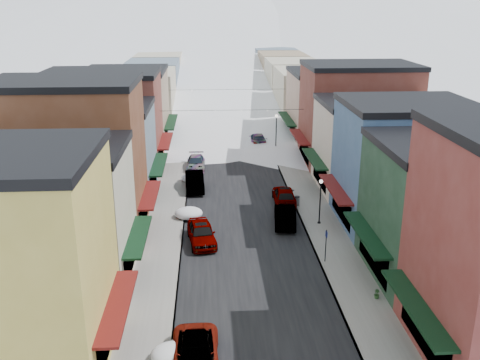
{
  "coord_description": "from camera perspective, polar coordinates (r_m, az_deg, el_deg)",
  "views": [
    {
      "loc": [
        -2.79,
        -20.18,
        17.97
      ],
      "look_at": [
        0.0,
        26.24,
        2.39
      ],
      "focal_mm": 40.0,
      "sensor_mm": 36.0,
      "label": 1
    }
  ],
  "objects": [
    {
      "name": "bldg_r_blue",
      "position": [
        45.97,
        17.06,
        1.63
      ],
      "size": [
        11.3,
        9.2,
        10.5
      ],
      "color": "#3E608D",
      "rests_on": "ground"
    },
    {
      "name": "car_silver_sedan",
      "position": [
        41.92,
        -4.13,
        -5.65
      ],
      "size": [
        2.64,
        5.15,
        1.68
      ],
      "primitive_type": "imported",
      "rotation": [
        0.0,
        0.0,
        0.14
      ],
      "color": "#96999E",
      "rests_on": "ground"
    },
    {
      "name": "car_lane_white",
      "position": [
        92.31,
        -0.58,
        7.8
      ],
      "size": [
        2.69,
        5.81,
        1.61
      ],
      "primitive_type": "imported",
      "rotation": [
        0.0,
        0.0,
        3.14
      ],
      "color": "white",
      "rests_on": "ground"
    },
    {
      "name": "car_black_sedan",
      "position": [
        70.56,
        1.87,
        4.39
      ],
      "size": [
        2.35,
        5.29,
        1.51
      ],
      "primitive_type": "imported",
      "rotation": [
        0.0,
        0.0,
        3.19
      ],
      "color": "black",
      "rests_on": "ground"
    },
    {
      "name": "snow_pile_far",
      "position": [
        56.0,
        -5.09,
        0.24
      ],
      "size": [
        2.32,
        2.63,
        0.98
      ],
      "color": "white",
      "rests_on": "ground"
    },
    {
      "name": "curb_left",
      "position": [
        82.19,
        -4.96,
        5.87
      ],
      "size": [
        0.1,
        160.0,
        0.15
      ],
      "primitive_type": "cube",
      "color": "slate",
      "rests_on": "ground"
    },
    {
      "name": "overhead_cables",
      "position": [
        68.76,
        -1.08,
        8.66
      ],
      "size": [
        16.4,
        15.04,
        0.04
      ],
      "color": "black",
      "rests_on": "ground"
    },
    {
      "name": "bldg_l_grayblue",
      "position": [
        52.04,
        -14.86,
        2.9
      ],
      "size": [
        11.3,
        9.2,
        9.0
      ],
      "color": "slate",
      "rests_on": "ground"
    },
    {
      "name": "snow_pile_near",
      "position": [
        29.62,
        -7.16,
        -17.88
      ],
      "size": [
        2.29,
        2.61,
        0.97
      ],
      "color": "white",
      "rests_on": "ground"
    },
    {
      "name": "bldg_l_cream",
      "position": [
        36.75,
        -19.66,
        -3.68
      ],
      "size": [
        11.3,
        8.2,
        9.5
      ],
      "color": "beige",
      "rests_on": "ground"
    },
    {
      "name": "bldg_r_cream",
      "position": [
        54.51,
        14.3,
        3.64
      ],
      "size": [
        12.3,
        9.2,
        9.0
      ],
      "color": "beige",
      "rests_on": "ground"
    },
    {
      "name": "car_white_suv",
      "position": [
        28.9,
        -4.75,
        -18.17
      ],
      "size": [
        2.53,
        5.29,
        1.46
      ],
      "primitive_type": "imported",
      "rotation": [
        0.0,
        0.0,
        0.02
      ],
      "color": "white",
      "rests_on": "ground"
    },
    {
      "name": "curb_right",
      "position": [
        82.53,
        2.1,
        5.98
      ],
      "size": [
        0.1,
        160.0,
        0.15
      ],
      "primitive_type": "cube",
      "color": "slate",
      "rests_on": "ground"
    },
    {
      "name": "car_gray_suv",
      "position": [
        49.93,
        4.74,
        -1.6
      ],
      "size": [
        2.19,
        5.07,
        1.7
      ],
      "primitive_type": "imported",
      "rotation": [
        0.0,
        0.0,
        3.1
      ],
      "color": "gray",
      "rests_on": "ground"
    },
    {
      "name": "sidewalk_right",
      "position": [
        82.69,
        3.18,
        5.99
      ],
      "size": [
        3.2,
        160.0,
        0.15
      ],
      "primitive_type": "cube",
      "color": "gray",
      "rests_on": "ground"
    },
    {
      "name": "car_silver_wagon",
      "position": [
        60.32,
        -4.73,
        1.83
      ],
      "size": [
        2.03,
        4.95,
        1.43
      ],
      "primitive_type": "imported",
      "rotation": [
        0.0,
        0.0,
        -0.01
      ],
      "color": "gray",
      "rests_on": "ground"
    },
    {
      "name": "bldg_l_tan",
      "position": [
        70.18,
        -12.01,
        7.47
      ],
      "size": [
        11.3,
        11.2,
        10.0
      ],
      "color": "#9C8166",
      "rests_on": "ground"
    },
    {
      "name": "streetlamp_near",
      "position": [
        44.96,
        8.57,
        -1.69
      ],
      "size": [
        0.32,
        0.32,
        3.87
      ],
      "color": "black",
      "rests_on": "sidewalk_right"
    },
    {
      "name": "bldg_r_green",
      "position": [
        38.29,
        21.52,
        -3.02
      ],
      "size": [
        11.3,
        9.2,
        9.5
      ],
      "color": "#1C3B27",
      "rests_on": "ground"
    },
    {
      "name": "snow_pile_mid",
      "position": [
        46.76,
        -5.47,
        -3.52
      ],
      "size": [
        2.41,
        2.69,
        1.02
      ],
      "color": "white",
      "rests_on": "ground"
    },
    {
      "name": "planter_far",
      "position": [
        35.49,
        14.38,
        -11.7
      ],
      "size": [
        0.4,
        0.4,
        0.61
      ],
      "primitive_type": "imported",
      "rotation": [
        0.0,
        0.0,
        0.2
      ],
      "color": "#295024",
      "rests_on": "sidewalk_right"
    },
    {
      "name": "bldg_r_tan",
      "position": [
        72.23,
        9.49,
        7.73
      ],
      "size": [
        11.3,
        11.2,
        9.5
      ],
      "color": "tan",
      "rests_on": "ground"
    },
    {
      "name": "car_green_sedan",
      "position": [
        45.33,
        4.81,
        -3.79
      ],
      "size": [
        2.22,
        5.08,
        1.62
      ],
      "primitive_type": "imported",
      "rotation": [
        0.0,
        0.0,
        3.04
      ],
      "color": "black",
      "rests_on": "ground"
    },
    {
      "name": "sidewalk_left",
      "position": [
        82.24,
        -6.04,
        5.85
      ],
      "size": [
        3.2,
        160.0,
        0.15
      ],
      "primitive_type": "cube",
      "color": "gray",
      "rests_on": "ground"
    },
    {
      "name": "mountain_ridge",
      "position": [
        297.85,
        -6.98,
        17.69
      ],
      "size": [
        670.0,
        340.0,
        34.0
      ],
      "color": "silver",
      "rests_on": "ground"
    },
    {
      "name": "bldg_l_brick_near",
      "position": [
        43.72,
        -17.76,
        2.08
      ],
      "size": [
        12.3,
        8.2,
        12.5
      ],
      "color": "brown",
      "rests_on": "ground"
    },
    {
      "name": "parking_sign",
      "position": [
        38.85,
        9.15,
        -6.66
      ],
      "size": [
        0.08,
        0.34,
        2.47
      ],
      "color": "black",
      "rests_on": "sidewalk_right"
    },
    {
      "name": "distant_blocks",
      "position": [
        104.16,
        -1.91,
        10.8
      ],
      "size": [
        34.0,
        55.0,
        8.0
      ],
      "color": "gray",
      "rests_on": "ground"
    },
    {
      "name": "trash_can",
      "position": [
        49.38,
        6.1,
        -2.21
      ],
      "size": [
        0.5,
        0.5,
        0.84
      ],
      "color": "slate",
      "rests_on": "sidewalk_right"
    },
    {
      "name": "road",
      "position": [
        82.22,
        -1.42,
        5.89
      ],
      "size": [
        10.0,
        160.0,
        0.01
      ],
      "primitive_type": "cube",
      "color": "black",
      "rests_on": "ground"
    },
    {
      "name": "car_dark_hatch",
      "position": [
        53.7,
        -4.87,
        -0.13
      ],
      "size": [
        2.1,
        5.31,
        1.72
      ],
      "primitive_type": "imported",
      "rotation": [
        0.0,
        0.0,
        0.06
      ],
      "color": "black",
      "rests_on": "ground"
    },
    {
      "name": "streetlamp_far",
      "position": [
        66.49,
        3.89,
        5.54
      ],
      "size": [
        0.39,
        0.39,
        4.66
      ],
      "color": "black",
      "rests_on": "sidewalk_right"
    },
    {
      "name": "bldg_r_brick_far",
      "position": [
        62.77,
        12.42,
        6.87
      ],
      "size": [
        13.3,
        9.2,
        11.5
      ],
      "color": "maroon",
      "rests_on": "ground"
    },
    {
      "name": "bldg_l_brick_far",
      "position": [
        60.59,
        -14.29,
        6.08
      ],
      "size": [
        13.3,
        9.2,
        11.0
      ],
      "color": "brown",
      "rests_on": "ground"
    },
    {
      "name": "car_lane_silver",
      "position": [
        75.33,
        -1.8,
        5.31
      ],
      "size": [
        2.3,
        4.71,
        1.55
      ],
      "primitive_type": "imported",
      "rotation": [
        0.0,
        0.0,
        0.11
      ],
      "color": "#A7ACB0",
      "rests_on": "ground"
    }
  ]
}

